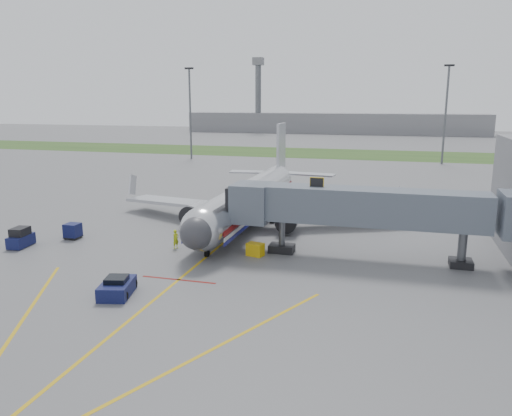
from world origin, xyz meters
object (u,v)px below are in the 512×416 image
(ramp_worker, at_px, (176,239))
(airliner, at_px, (250,198))
(pushback_tug, at_px, (117,287))
(baggage_tug, at_px, (21,238))
(belt_loader, at_px, (221,220))

(ramp_worker, bearing_deg, airliner, 8.46)
(pushback_tug, xyz_separation_m, baggage_tug, (-14.82, 8.03, 0.25))
(baggage_tug, height_order, belt_loader, belt_loader)
(baggage_tug, bearing_deg, ramp_worker, 13.39)
(pushback_tug, bearing_deg, ramp_worker, 93.63)
(airliner, height_order, baggage_tug, airliner)
(airliner, xyz_separation_m, pushback_tug, (-2.89, -23.16, -2.09))
(pushback_tug, distance_m, baggage_tug, 16.86)
(baggage_tug, distance_m, ramp_worker, 14.49)
(baggage_tug, relative_size, belt_loader, 0.61)
(airliner, height_order, pushback_tug, airliner)
(belt_loader, bearing_deg, baggage_tug, -140.21)
(pushback_tug, relative_size, ramp_worker, 2.03)
(belt_loader, distance_m, ramp_worker, 9.39)
(pushback_tug, bearing_deg, airliner, 82.89)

